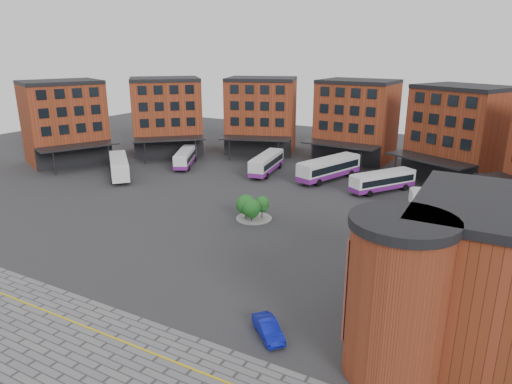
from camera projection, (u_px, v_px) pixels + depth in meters
The scene contains 12 objects.
ground at pixel (181, 252), 46.79m from camera, with size 160.00×160.00×0.00m, color #28282B.
yellow_line at pixel (87, 327), 34.15m from camera, with size 26.00×0.15×0.02m, color gold.
main_building at pixel (293, 125), 78.81m from camera, with size 94.14×42.48×14.60m.
east_building at pixel (502, 286), 29.53m from camera, with size 17.40×15.40×10.60m.
tree_island at pixel (251, 207), 55.01m from camera, with size 4.40×4.40×3.12m.
bus_a at pixel (119, 165), 73.41m from camera, with size 10.26×9.82×3.27m.
bus_b at pixel (185, 157), 80.53m from camera, with size 6.71×10.19×2.88m.
bus_c at pixel (267, 163), 75.99m from camera, with size 4.30×11.49×3.16m.
bus_d at pixel (329, 168), 71.99m from camera, with size 6.84×12.62×3.49m.
bus_e at pixel (383, 181), 66.07m from camera, with size 7.90×10.13×2.98m.
bus_f at pixel (456, 202), 56.70m from camera, with size 11.31×6.24×3.13m.
blue_car at pixel (268, 328), 32.96m from camera, with size 1.32×3.79×1.25m, color #0C16A1.
Camera 1 is at (27.29, -33.82, 19.98)m, focal length 32.00 mm.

